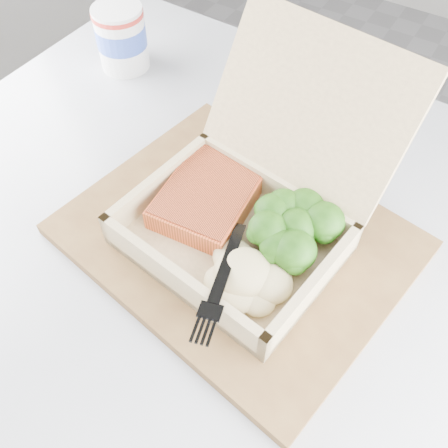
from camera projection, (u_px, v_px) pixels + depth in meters
The scene contains 9 objects.
cafe_table at pixel (193, 324), 0.74m from camera, with size 0.89×0.89×0.75m.
serving_tray at pixel (237, 237), 0.59m from camera, with size 0.37×0.30×0.02m, color brown.
takeout_container at pixel (257, 194), 0.56m from camera, with size 0.26×0.30×0.20m.
salmon_fillet at pixel (209, 196), 0.59m from camera, with size 0.10×0.13×0.03m, color #E55C2C.
broccoli_pile at pixel (295, 231), 0.55m from camera, with size 0.11×0.11×0.04m, color #306E18, non-canonical shape.
mashed_potatoes at pixel (243, 272), 0.52m from camera, with size 0.10×0.09×0.03m, color #C8B781.
plastic_fork at pixel (233, 245), 0.53m from camera, with size 0.06×0.16×0.02m.
paper_cup at pixel (121, 36), 0.77m from camera, with size 0.08×0.08×0.10m.
receipt at pixel (347, 152), 0.69m from camera, with size 0.07×0.13×0.00m, color white.
Camera 1 is at (-0.45, -0.34, 1.24)m, focal length 40.00 mm.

